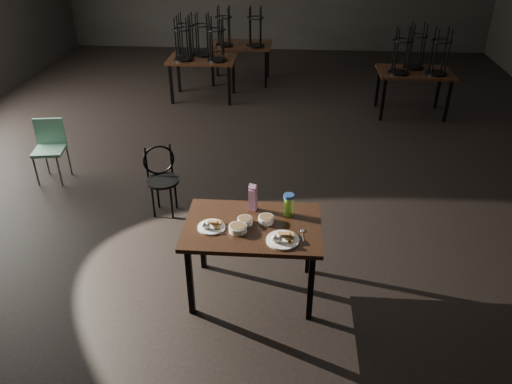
# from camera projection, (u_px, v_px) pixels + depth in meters

# --- Properties ---
(main_table) EXTENTS (1.20, 0.80, 0.75)m
(main_table) POSITION_uv_depth(u_px,v_px,m) (253.00, 232.00, 4.39)
(main_table) COLOR black
(main_table) RESTS_ON ground
(plate_left) EXTENTS (0.24, 0.24, 0.08)m
(plate_left) POSITION_uv_depth(u_px,v_px,m) (211.00, 226.00, 4.30)
(plate_left) COLOR white
(plate_left) RESTS_ON main_table
(plate_right) EXTENTS (0.28, 0.28, 0.09)m
(plate_right) POSITION_uv_depth(u_px,v_px,m) (282.00, 239.00, 4.14)
(plate_right) COLOR white
(plate_right) RESTS_ON main_table
(bowl_near) EXTENTS (0.13, 0.13, 0.05)m
(bowl_near) POSITION_uv_depth(u_px,v_px,m) (245.00, 221.00, 4.36)
(bowl_near) COLOR white
(bowl_near) RESTS_ON main_table
(bowl_far) EXTENTS (0.14, 0.14, 0.05)m
(bowl_far) POSITION_uv_depth(u_px,v_px,m) (266.00, 219.00, 4.38)
(bowl_far) COLOR white
(bowl_far) RESTS_ON main_table
(bowl_big) EXTENTS (0.15, 0.15, 0.05)m
(bowl_big) POSITION_uv_depth(u_px,v_px,m) (238.00, 228.00, 4.26)
(bowl_big) COLOR white
(bowl_big) RESTS_ON main_table
(juice_carton) EXTENTS (0.08, 0.08, 0.27)m
(juice_carton) POSITION_uv_depth(u_px,v_px,m) (253.00, 198.00, 4.51)
(juice_carton) COLOR #84186C
(juice_carton) RESTS_ON main_table
(water_bottle) EXTENTS (0.12, 0.12, 0.21)m
(water_bottle) POSITION_uv_depth(u_px,v_px,m) (288.00, 205.00, 4.44)
(water_bottle) COLOR #96EA45
(water_bottle) RESTS_ON main_table
(spoon) EXTENTS (0.04, 0.18, 0.01)m
(spoon) POSITION_uv_depth(u_px,v_px,m) (303.00, 231.00, 4.26)
(spoon) COLOR silver
(spoon) RESTS_ON main_table
(bentwood_chair) EXTENTS (0.43, 0.42, 0.80)m
(bentwood_chair) POSITION_uv_depth(u_px,v_px,m) (161.00, 175.00, 5.72)
(bentwood_chair) COLOR black
(bentwood_chair) RESTS_ON ground
(school_chair) EXTENTS (0.42, 0.42, 0.80)m
(school_chair) POSITION_uv_depth(u_px,v_px,m) (50.00, 144.00, 6.40)
(school_chair) COLOR #7BBF9F
(school_chair) RESTS_ON ground
(bg_table_left) EXTENTS (1.20, 0.80, 1.48)m
(bg_table_left) POSITION_uv_depth(u_px,v_px,m) (200.00, 55.00, 8.87)
(bg_table_left) COLOR black
(bg_table_left) RESTS_ON ground
(bg_table_right) EXTENTS (1.20, 0.80, 1.48)m
(bg_table_right) POSITION_uv_depth(u_px,v_px,m) (416.00, 70.00, 8.20)
(bg_table_right) COLOR black
(bg_table_right) RESTS_ON ground
(bg_table_far) EXTENTS (1.20, 0.80, 1.48)m
(bg_table_far) POSITION_uv_depth(u_px,v_px,m) (240.00, 44.00, 9.70)
(bg_table_far) COLOR black
(bg_table_far) RESTS_ON ground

